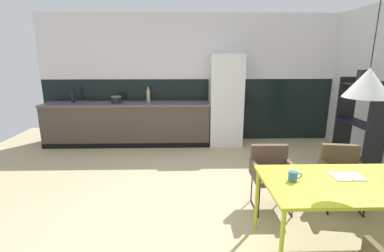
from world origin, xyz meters
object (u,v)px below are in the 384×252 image
object	(u,v)px
mug_wide_latte	(293,176)
pendant_lamp_over_table_near	(368,83)
armchair_far_side	(342,169)
armchair_head_of_table	(271,168)
bottle_spice_small	(148,95)
refrigerator_column	(226,100)
dining_table	(351,187)
open_shelf_unit	(359,124)
open_book	(347,177)
bottle_vinegar_dark	(73,97)
cooking_pot	(116,100)

from	to	relation	value
mug_wide_latte	pendant_lamp_over_table_near	bearing A→B (deg)	-5.95
armchair_far_side	armchair_head_of_table	world-z (taller)	armchair_head_of_table
bottle_spice_small	refrigerator_column	bearing A→B (deg)	-4.58
armchair_far_side	pendant_lamp_over_table_near	size ratio (longest dim) A/B	0.66
dining_table	armchair_far_side	xyz separation A→B (m)	(0.42, 0.86, -0.20)
armchair_far_side	open_shelf_unit	xyz separation A→B (m)	(0.76, 0.97, 0.33)
open_book	bottle_vinegar_dark	xyz separation A→B (m)	(-3.88, 3.40, 0.29)
cooking_pot	armchair_head_of_table	bearing A→B (deg)	-46.28
dining_table	mug_wide_latte	bearing A→B (deg)	175.79
bottle_vinegar_dark	armchair_far_side	bearing A→B (deg)	-31.76
open_book	armchair_far_side	bearing A→B (deg)	62.19
refrigerator_column	open_shelf_unit	size ratio (longest dim) A/B	1.15
refrigerator_column	bottle_vinegar_dark	world-z (taller)	refrigerator_column
refrigerator_column	armchair_head_of_table	world-z (taller)	refrigerator_column
cooking_pot	bottle_vinegar_dark	xyz separation A→B (m)	(-0.91, 0.06, 0.06)
refrigerator_column	armchair_far_side	world-z (taller)	refrigerator_column
cooking_pot	open_shelf_unit	size ratio (longest dim) A/B	0.13
refrigerator_column	mug_wide_latte	world-z (taller)	refrigerator_column
cooking_pot	bottle_spice_small	size ratio (longest dim) A/B	0.67
refrigerator_column	pendant_lamp_over_table_near	size ratio (longest dim) A/B	1.64
cooking_pot	open_shelf_unit	distance (m)	4.44
bottle_spice_small	pendant_lamp_over_table_near	size ratio (longest dim) A/B	0.27
bottle_spice_small	pendant_lamp_over_table_near	xyz separation A→B (m)	(2.31, -3.63, 0.60)
bottle_spice_small	armchair_head_of_table	bearing A→B (deg)	-56.28
dining_table	bottle_spice_small	distance (m)	4.30
mug_wide_latte	open_shelf_unit	size ratio (longest dim) A/B	0.08
open_book	armchair_head_of_table	bearing A→B (deg)	123.22
dining_table	armchair_head_of_table	distance (m)	0.99
mug_wide_latte	bottle_vinegar_dark	bearing A→B (deg)	133.81
armchair_head_of_table	cooking_pot	bearing A→B (deg)	-45.80
refrigerator_column	pendant_lamp_over_table_near	bearing A→B (deg)	-79.11
armchair_far_side	cooking_pot	xyz separation A→B (m)	(-3.37, 2.59, 0.48)
bottle_vinegar_dark	open_book	bearing A→B (deg)	-41.22
bottle_vinegar_dark	open_shelf_unit	distance (m)	5.31
cooking_pot	pendant_lamp_over_table_near	bearing A→B (deg)	-49.62
dining_table	cooking_pot	bearing A→B (deg)	130.51
refrigerator_column	armchair_head_of_table	size ratio (longest dim) A/B	2.46
open_shelf_unit	dining_table	bearing A→B (deg)	-32.75
mug_wide_latte	bottle_spice_small	distance (m)	4.00
mug_wide_latte	open_shelf_unit	xyz separation A→B (m)	(1.71, 1.79, 0.04)
dining_table	bottle_spice_small	size ratio (longest dim) A/B	5.07
dining_table	armchair_head_of_table	world-z (taller)	armchair_head_of_table
cooking_pot	pendant_lamp_over_table_near	world-z (taller)	pendant_lamp_over_table_near
open_shelf_unit	pendant_lamp_over_table_near	size ratio (longest dim) A/B	1.42
open_book	bottle_spice_small	bearing A→B (deg)	123.61
refrigerator_column	bottle_vinegar_dark	distance (m)	3.19
open_book	mug_wide_latte	distance (m)	0.56
cooking_pot	open_shelf_unit	world-z (taller)	open_shelf_unit
armchair_far_side	bottle_vinegar_dark	bearing A→B (deg)	-23.01
armchair_far_side	open_shelf_unit	distance (m)	1.27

